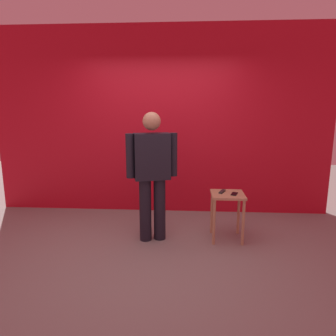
{
  "coord_description": "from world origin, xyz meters",
  "views": [
    {
      "loc": [
        0.44,
        -3.3,
        1.71
      ],
      "look_at": [
        0.19,
        0.55,
        0.94
      ],
      "focal_mm": 32.41,
      "sensor_mm": 36.0,
      "label": 1
    }
  ],
  "objects_px": {
    "standing_person": "(152,170)",
    "tv_remote": "(222,192)",
    "cell_phone": "(234,194)",
    "side_table": "(227,203)"
  },
  "relations": [
    {
      "from": "standing_person",
      "to": "tv_remote",
      "type": "xyz_separation_m",
      "value": [
        0.9,
        0.13,
        -0.3
      ]
    },
    {
      "from": "standing_person",
      "to": "cell_phone",
      "type": "distance_m",
      "value": 1.09
    },
    {
      "from": "side_table",
      "to": "cell_phone",
      "type": "distance_m",
      "value": 0.16
    },
    {
      "from": "cell_phone",
      "to": "side_table",
      "type": "bearing_deg",
      "value": -179.74
    },
    {
      "from": "standing_person",
      "to": "cell_phone",
      "type": "relative_size",
      "value": 11.52
    },
    {
      "from": "side_table",
      "to": "tv_remote",
      "type": "height_order",
      "value": "tv_remote"
    },
    {
      "from": "side_table",
      "to": "standing_person",
      "type": "bearing_deg",
      "value": -175.65
    },
    {
      "from": "side_table",
      "to": "cell_phone",
      "type": "xyz_separation_m",
      "value": [
        0.08,
        -0.03,
        0.13
      ]
    },
    {
      "from": "standing_person",
      "to": "side_table",
      "type": "height_order",
      "value": "standing_person"
    },
    {
      "from": "standing_person",
      "to": "side_table",
      "type": "distance_m",
      "value": 1.07
    }
  ]
}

